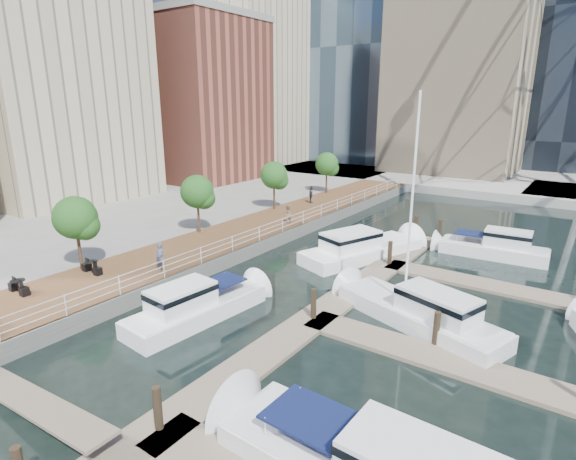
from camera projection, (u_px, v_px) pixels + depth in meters
The scene contains 13 objects.
ground at pixel (151, 376), 18.66m from camera, with size 520.00×520.00×0.00m, color black.
boardwalk at pixel (231, 240), 35.32m from camera, with size 6.00×60.00×1.00m, color brown.
seawall at pixel (261, 247), 33.66m from camera, with size 0.25×60.00×1.00m, color #595954.
land_inland at pixel (50, 200), 50.18m from camera, with size 48.00×90.00×1.00m, color gray.
land_far at pixel (526, 152), 99.00m from camera, with size 200.00×114.00×1.00m, color gray.
railing at pixel (259, 234), 33.44m from camera, with size 0.10×60.00×1.05m, color white, non-canonical shape.
floating_docks at pixel (421, 324), 22.02m from camera, with size 16.00×34.00×2.60m.
midrise_condos at pixel (141, 82), 54.64m from camera, with size 19.00×67.00×28.00m.
street_trees at pixel (197, 192), 34.81m from camera, with size 2.60×42.60×4.60m.
pedestrian_near at pixel (160, 257), 27.18m from camera, with size 0.67×0.44×1.84m, color #53576E.
pedestrian_mid at pixel (288, 214), 38.20m from camera, with size 0.76×0.59×1.55m, color gray.
pedestrian_far at pixel (311, 195), 45.94m from camera, with size 1.02×0.43×1.75m, color #343A41.
moored_yachts at pixel (409, 328), 22.57m from camera, with size 24.73×36.47×11.50m.
Camera 1 is at (14.02, -10.09, 10.93)m, focal length 28.00 mm.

